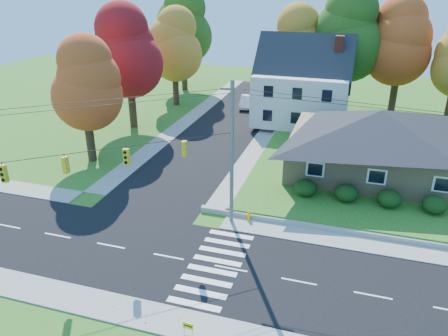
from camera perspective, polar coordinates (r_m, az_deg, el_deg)
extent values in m
plane|color=#3D7923|center=(26.39, 0.91, -13.03)|extent=(120.00, 120.00, 0.00)
cube|color=black|center=(26.38, 0.91, -13.01)|extent=(90.00, 8.00, 0.02)
cube|color=black|center=(50.82, 0.53, 5.75)|extent=(8.00, 44.00, 0.02)
cube|color=#9C9A90|center=(30.37, 3.60, -7.52)|extent=(90.00, 2.00, 0.08)
cube|color=#9C9A90|center=(22.75, -2.88, -20.18)|extent=(90.00, 2.00, 0.08)
cube|color=#3D7923|center=(44.69, 25.23, 1.09)|extent=(30.00, 30.00, 0.50)
cube|color=tan|center=(38.84, 19.23, 1.78)|extent=(14.00, 10.00, 3.20)
pyramid|color=#26262B|center=(37.97, 19.78, 5.56)|extent=(14.60, 10.60, 2.20)
cube|color=silver|center=(50.21, 10.11, 9.07)|extent=(10.00, 8.00, 5.60)
pyramid|color=#26262B|center=(49.36, 10.45, 13.56)|extent=(10.40, 8.40, 2.40)
cube|color=brown|center=(49.46, 14.36, 10.86)|extent=(0.90, 0.90, 9.60)
ellipsoid|color=#163A10|center=(33.59, 10.60, -2.51)|extent=(1.70, 1.70, 1.27)
ellipsoid|color=#163A10|center=(33.47, 15.70, -3.14)|extent=(1.70, 1.70, 1.27)
ellipsoid|color=#163A10|center=(33.62, 20.79, -3.74)|extent=(1.70, 1.70, 1.27)
ellipsoid|color=#163A10|center=(34.03, 25.81, -4.30)|extent=(1.70, 1.70, 1.27)
cylinder|color=#666059|center=(28.64, 1.03, 1.63)|extent=(0.26, 0.26, 10.00)
cube|color=#666059|center=(27.27, 1.10, 10.22)|extent=(1.60, 0.12, 0.12)
cube|color=gold|center=(26.61, -26.81, -0.66)|extent=(0.34, 0.26, 1.00)
cube|color=gold|center=(26.40, -19.98, 0.36)|extent=(0.26, 0.34, 1.00)
cube|color=gold|center=(26.61, -12.61, 1.45)|extent=(0.34, 0.26, 1.00)
cube|color=gold|center=(27.31, -5.19, 2.54)|extent=(0.26, 0.34, 1.00)
cylinder|color=black|center=(26.23, -16.02, 2.29)|extent=(13.02, 10.43, 0.04)
cylinder|color=#3F2A19|center=(56.27, 8.91, 10.64)|extent=(0.80, 0.80, 5.40)
sphere|color=#C18125|center=(55.52, 9.18, 14.55)|extent=(6.72, 6.72, 6.72)
sphere|color=#C18125|center=(55.28, 9.29, 16.27)|extent=(5.91, 5.91, 5.91)
sphere|color=#C18125|center=(55.09, 9.41, 18.00)|extent=(5.11, 5.11, 5.11)
cylinder|color=#3F2A19|center=(54.67, 15.09, 10.21)|extent=(0.86, 0.86, 6.30)
sphere|color=#2F5718|center=(53.84, 15.61, 14.91)|extent=(7.84, 7.84, 7.84)
sphere|color=#2F5718|center=(53.59, 15.85, 16.97)|extent=(6.90, 6.90, 6.90)
sphere|color=#2F5718|center=(53.42, 16.10, 19.04)|extent=(5.96, 5.96, 5.96)
cylinder|color=#3F2A19|center=(55.82, 21.33, 9.43)|extent=(0.83, 0.83, 5.85)
sphere|color=#CE4B1C|center=(55.03, 22.00, 13.68)|extent=(7.28, 7.28, 7.28)
sphere|color=#CE4B1C|center=(54.79, 22.30, 15.54)|extent=(6.41, 6.41, 6.41)
sphere|color=#CE4B1C|center=(54.61, 22.61, 17.41)|extent=(5.53, 5.53, 5.53)
cylinder|color=#3F2A19|center=(41.74, -17.15, 4.13)|extent=(0.77, 0.77, 4.95)
sphere|color=#CE4B1C|center=(40.73, -17.76, 8.86)|extent=(6.16, 6.16, 6.16)
sphere|color=#CE4B1C|center=(40.39, -18.03, 10.96)|extent=(5.42, 5.42, 5.42)
sphere|color=#CE4B1C|center=(40.10, -18.32, 13.10)|extent=(4.68, 4.68, 4.68)
cylinder|color=#3F2A19|center=(50.22, -11.93, 8.48)|extent=(0.83, 0.83, 5.85)
sphere|color=maroon|center=(49.30, -12.35, 13.22)|extent=(7.28, 7.28, 7.28)
sphere|color=maroon|center=(49.01, -12.54, 15.30)|extent=(6.41, 6.41, 6.41)
sphere|color=maroon|center=(48.79, -12.74, 17.41)|extent=(5.53, 5.53, 5.53)
cylinder|color=#3F2A19|center=(58.54, -6.34, 10.79)|extent=(0.80, 0.80, 5.40)
sphere|color=#C18125|center=(57.78, -6.52, 14.55)|extent=(6.72, 6.72, 6.72)
sphere|color=#C18125|center=(57.54, -6.60, 16.20)|extent=(5.91, 5.91, 5.91)
sphere|color=#C18125|center=(57.34, -6.68, 17.87)|extent=(5.11, 5.11, 5.11)
cylinder|color=#3F2A19|center=(66.41, -5.22, 12.79)|extent=(0.86, 0.86, 6.30)
sphere|color=#2F5718|center=(65.69, -5.37, 16.69)|extent=(7.84, 7.84, 7.84)
sphere|color=#2F5718|center=(65.48, -5.44, 18.39)|extent=(6.90, 6.90, 6.90)
sphere|color=#2F5718|center=(65.32, -5.51, 20.10)|extent=(5.96, 5.96, 5.96)
imported|color=silver|center=(57.47, 3.02, 8.67)|extent=(2.19, 4.76, 1.51)
cylinder|color=yellow|center=(31.02, 3.25, -6.76)|extent=(0.35, 0.35, 0.10)
cylinder|color=yellow|center=(30.87, 3.26, -6.30)|extent=(0.23, 0.23, 0.53)
sphere|color=yellow|center=(30.71, 3.28, -5.78)|extent=(0.25, 0.25, 0.25)
cylinder|color=yellow|center=(30.83, 3.27, -6.14)|extent=(0.44, 0.15, 0.12)
cylinder|color=black|center=(22.48, -5.22, -20.24)|extent=(0.02, 0.02, 0.47)
cylinder|color=black|center=(22.36, -4.18, -20.49)|extent=(0.02, 0.02, 0.47)
cube|color=#FFED08|center=(22.23, -4.73, -19.85)|extent=(0.56, 0.07, 0.37)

